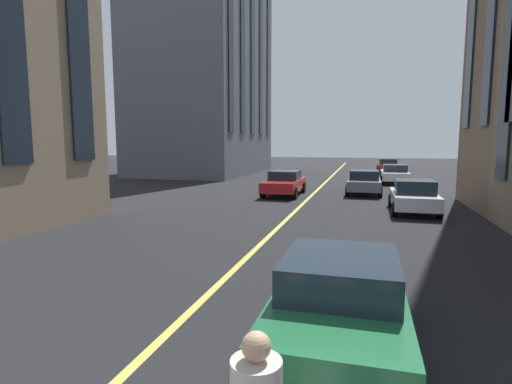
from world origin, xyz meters
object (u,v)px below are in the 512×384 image
(car_white_parked_b, at_px, (395,174))
(car_white_near, at_px, (414,196))
(car_red_oncoming, at_px, (284,183))
(car_grey_parked_a, at_px, (364,182))
(car_green_trailing, at_px, (340,296))
(car_red_mid, at_px, (388,166))

(car_white_parked_b, bearing_deg, car_white_near, 180.00)
(car_red_oncoming, distance_m, car_grey_parked_a, 4.69)
(car_grey_parked_a, height_order, car_green_trailing, same)
(car_red_oncoming, bearing_deg, car_grey_parked_a, -67.43)
(car_green_trailing, bearing_deg, car_white_parked_b, -5.27)
(car_red_oncoming, relative_size, car_white_near, 1.13)
(car_white_near, height_order, car_grey_parked_a, car_white_near)
(car_red_oncoming, xyz_separation_m, car_white_near, (-4.11, -6.42, -0.00))
(car_white_near, distance_m, car_grey_parked_a, 6.27)
(car_red_mid, relative_size, car_white_near, 1.13)
(car_white_near, xyz_separation_m, car_green_trailing, (-12.18, 2.29, 0.00))
(car_green_trailing, bearing_deg, car_white_near, -10.63)
(car_grey_parked_a, distance_m, car_green_trailing, 18.10)
(car_red_mid, bearing_deg, car_white_near, 180.00)
(car_red_oncoming, xyz_separation_m, car_grey_parked_a, (1.80, -4.33, 0.00))
(car_white_parked_b, bearing_deg, car_grey_parked_a, 162.74)
(car_white_near, bearing_deg, car_green_trailing, 169.37)
(car_red_mid, xyz_separation_m, car_grey_parked_a, (-17.22, 2.09, 0.00))
(car_red_oncoming, relative_size, car_green_trailing, 1.00)
(car_red_mid, height_order, car_white_near, car_white_near)
(car_white_near, bearing_deg, car_red_oncoming, 57.37)
(car_white_near, bearing_deg, car_grey_parked_a, 19.43)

